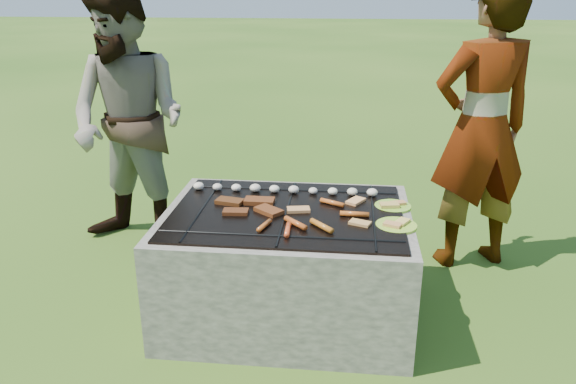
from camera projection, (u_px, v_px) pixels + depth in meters
name	position (u px, v px, depth m)	size (l,w,h in m)	color
lawn	(287.00, 311.00, 3.16)	(60.00, 60.00, 0.00)	#264C13
fire_pit	(287.00, 267.00, 3.07)	(1.30, 1.00, 0.62)	#9D958C
mushrooms	(284.00, 189.00, 3.21)	(1.06, 0.06, 0.04)	beige
pork_slabs	(250.00, 205.00, 3.00)	(0.39, 0.26, 0.02)	brown
sausages	(313.00, 220.00, 2.81)	(0.55, 0.50, 0.03)	#D95F23
bread_on_grate	(334.00, 210.00, 2.95)	(0.44, 0.41, 0.02)	tan
plate_far	(393.00, 206.00, 3.03)	(0.22, 0.22, 0.03)	#BFCD31
plate_near	(396.00, 225.00, 2.78)	(0.26, 0.26, 0.03)	#C6F93B
cook	(482.00, 129.00, 3.44)	(0.66, 0.43, 1.80)	#A99C8D
bystander	(129.00, 122.00, 3.71)	(0.85, 0.66, 1.76)	gray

